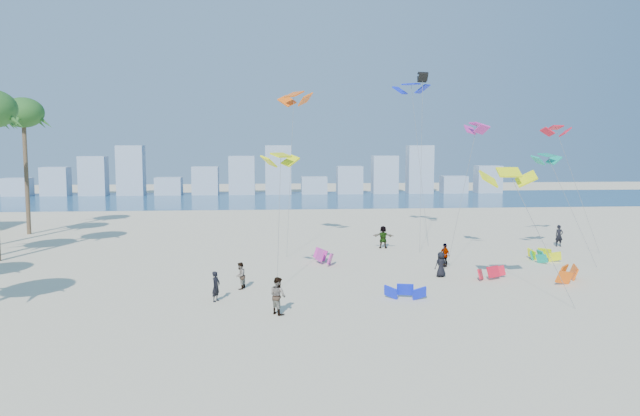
{
  "coord_description": "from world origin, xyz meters",
  "views": [
    {
      "loc": [
        -0.41,
        -23.85,
        8.71
      ],
      "look_at": [
        3.0,
        16.0,
        4.5
      ],
      "focal_mm": 34.45,
      "sensor_mm": 36.0,
      "label": 1
    }
  ],
  "objects": [
    {
      "name": "kitesurfer_mid",
      "position": [
        0.06,
        6.96,
        0.96
      ],
      "size": [
        1.14,
        1.19,
        1.93
      ],
      "primitive_type": "imported",
      "rotation": [
        0.0,
        0.0,
        2.2
      ],
      "color": "gray",
      "rests_on": "ground"
    },
    {
      "name": "ground",
      "position": [
        0.0,
        0.0,
        0.0
      ],
      "size": [
        220.0,
        220.0,
        0.0
      ],
      "primitive_type": "plane",
      "color": "beige",
      "rests_on": "ground"
    },
    {
      "name": "kitesurfers_far",
      "position": [
        12.34,
        19.13,
        0.87
      ],
      "size": [
        27.44,
        15.91,
        1.89
      ],
      "color": "black",
      "rests_on": "ground"
    },
    {
      "name": "distant_skyline",
      "position": [
        -1.19,
        82.0,
        3.09
      ],
      "size": [
        85.0,
        3.0,
        8.4
      ],
      "color": "#9EADBF",
      "rests_on": "ground"
    },
    {
      "name": "ocean",
      "position": [
        0.0,
        72.0,
        0.01
      ],
      "size": [
        220.0,
        220.0,
        0.0
      ],
      "primitive_type": "plane",
      "color": "navy",
      "rests_on": "ground"
    },
    {
      "name": "flying_kites",
      "position": [
        12.86,
        22.34,
        10.6
      ],
      "size": [
        32.11,
        27.06,
        15.19
      ],
      "color": "#F0FF0D",
      "rests_on": "ground"
    },
    {
      "name": "kitesurfer_near",
      "position": [
        -3.31,
        9.78,
        0.84
      ],
      "size": [
        0.63,
        0.73,
        1.69
      ],
      "primitive_type": "imported",
      "rotation": [
        0.0,
        0.0,
        1.11
      ],
      "color": "black",
      "rests_on": "ground"
    },
    {
      "name": "grounded_kites",
      "position": [
        13.13,
        16.17,
        0.43
      ],
      "size": [
        19.09,
        12.84,
        0.96
      ],
      "color": "#0D22E7",
      "rests_on": "ground"
    }
  ]
}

